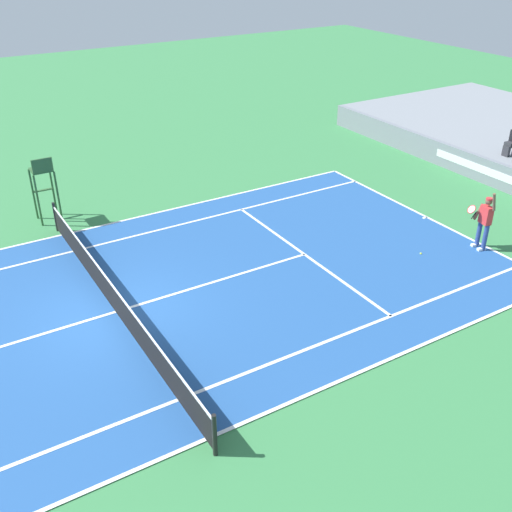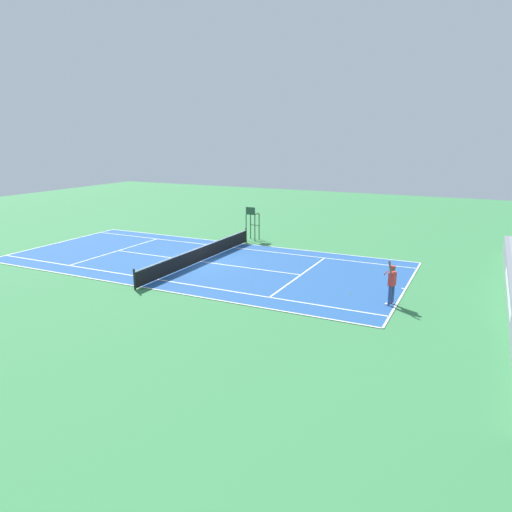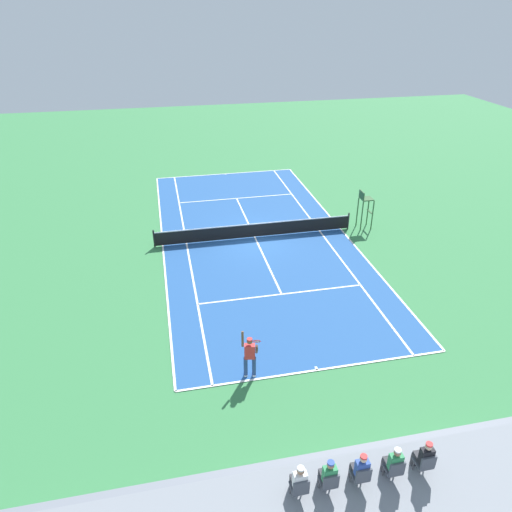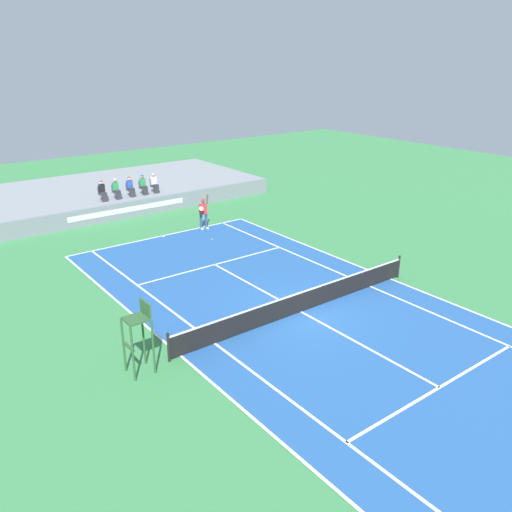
# 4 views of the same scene
# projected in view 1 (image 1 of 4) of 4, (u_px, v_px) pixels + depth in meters

# --- Properties ---
(ground_plane) EXTENTS (80.00, 80.00, 0.00)m
(ground_plane) POSITION_uv_depth(u_px,v_px,m) (116.00, 313.00, 16.58)
(ground_plane) COLOR #387F47
(court) EXTENTS (11.08, 23.88, 0.03)m
(court) POSITION_uv_depth(u_px,v_px,m) (116.00, 312.00, 16.58)
(court) COLOR #235193
(court) RESTS_ON ground
(net) EXTENTS (11.98, 0.10, 1.07)m
(net) POSITION_uv_depth(u_px,v_px,m) (113.00, 297.00, 16.33)
(net) COLOR black
(net) RESTS_ON ground
(barrier_wall) EXTENTS (22.02, 0.25, 1.05)m
(barrier_wall) POSITION_uv_depth(u_px,v_px,m) (511.00, 180.00, 23.76)
(barrier_wall) COLOR gray
(barrier_wall) RESTS_ON ground
(tennis_player) EXTENTS (0.82, 0.62, 2.08)m
(tennis_player) POSITION_uv_depth(u_px,v_px,m) (484.00, 221.00, 19.41)
(tennis_player) COLOR navy
(tennis_player) RESTS_ON ground
(tennis_ball) EXTENTS (0.07, 0.07, 0.07)m
(tennis_ball) POSITION_uv_depth(u_px,v_px,m) (421.00, 254.00, 19.49)
(tennis_ball) COLOR #D1E533
(tennis_ball) RESTS_ON ground
(umpire_chair) EXTENTS (0.77, 0.77, 2.44)m
(umpire_chair) POSITION_uv_depth(u_px,v_px,m) (43.00, 180.00, 21.01)
(umpire_chair) COLOR #2D562D
(umpire_chair) RESTS_ON ground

